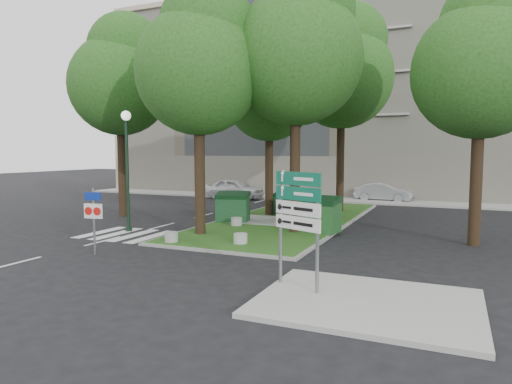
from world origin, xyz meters
The scene contains 26 objects.
ground centered at (0.00, 0.00, 0.00)m, with size 120.00×120.00×0.00m, color black.
median_island centered at (0.50, 8.00, 0.06)m, with size 6.00×16.00×0.12m, color #254814.
median_kerb centered at (0.50, 8.00, 0.05)m, with size 6.30×16.30×0.10m, color gray.
sidewalk_corner centered at (6.50, -3.50, 0.06)m, with size 5.00×4.00×0.12m, color #999993.
building_sidewalk centered at (0.00, 18.50, 0.06)m, with size 42.00×3.00×0.12m, color #999993.
zebra_crossing centered at (-3.75, 1.50, 0.01)m, with size 5.00×3.00×0.01m, color silver.
apartment_building centered at (0.00, 26.00, 8.00)m, with size 41.00×12.00×16.00m, color beige.
tree_median_near_left centered at (-1.41, 2.56, 7.32)m, with size 5.20×5.20×10.53m.
tree_median_near_right centered at (2.09, 4.56, 7.99)m, with size 5.60×5.60×11.46m.
tree_median_mid centered at (-0.91, 9.06, 6.98)m, with size 4.80×4.80×9.99m.
tree_median_far centered at (2.29, 12.06, 8.32)m, with size 5.80×5.80×11.93m.
tree_street_left centered at (-8.41, 6.06, 7.65)m, with size 5.40×5.40×11.00m.
tree_street_right centered at (9.09, 5.06, 6.98)m, with size 5.00×5.00×10.06m.
dumpster_a centered at (-1.75, 6.06, 0.83)m, with size 1.81×1.46×1.47m.
dumpster_b centered at (-0.15, 9.41, 0.72)m, with size 1.48×1.15×1.25m.
dumpster_c centered at (1.45, 7.14, 0.81)m, with size 1.72×1.34×1.45m.
dumpster_d centered at (3.00, 4.88, 0.86)m, with size 1.79×1.37×1.54m.
bollard_left centered at (-1.60, 0.50, 0.30)m, with size 0.51×0.51×0.36m, color #999894.
bollard_right centered at (0.95, 1.29, 0.31)m, with size 0.52×0.52×0.37m, color #A4A49E.
bollard_mid centered at (-1.03, 5.00, 0.30)m, with size 0.52×0.52×0.37m, color #999894.
litter_bin centered at (2.20, 8.26, 0.48)m, with size 0.41×0.41×0.72m, color gold.
street_lamp centered at (-5.06, 2.26, 3.36)m, with size 0.43×0.43×5.34m.
traffic_sign_pole centered at (-3.05, -2.00, 1.49)m, with size 0.69×0.15×2.32m.
directional_sign centered at (4.70, -3.17, 2.07)m, with size 1.36×0.63×2.93m.
car_white centered at (-6.99, 16.87, 0.76)m, with size 1.80×4.47×1.52m, color silver.
car_silver centered at (3.63, 19.50, 0.66)m, with size 1.41×4.04×1.33m, color #98989F.
Camera 1 is at (8.26, -13.97, 3.56)m, focal length 32.00 mm.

